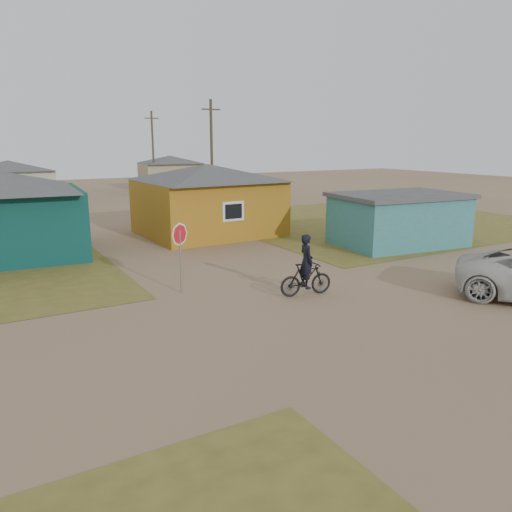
{
  "coord_description": "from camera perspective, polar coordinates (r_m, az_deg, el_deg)",
  "views": [
    {
      "loc": [
        -9.05,
        -11.37,
        5.15
      ],
      "look_at": [
        -0.76,
        3.0,
        1.3
      ],
      "focal_mm": 35.0,
      "sensor_mm": 36.0,
      "label": 1
    }
  ],
  "objects": [
    {
      "name": "house_yellow",
      "position": [
        28.05,
        -5.5,
        6.56
      ],
      "size": [
        7.72,
        6.76,
        3.9
      ],
      "color": "#9F6C18",
      "rests_on": "ground"
    },
    {
      "name": "grass_ne",
      "position": [
        33.93,
        13.31,
        3.99
      ],
      "size": [
        20.0,
        18.0,
        0.0
      ],
      "primitive_type": "cube",
      "color": "olive",
      "rests_on": "ground"
    },
    {
      "name": "house_pale_west",
      "position": [
        45.59,
        -26.3,
        7.59
      ],
      "size": [
        7.04,
        6.15,
        3.6
      ],
      "color": "#AEB69C",
      "rests_on": "ground"
    },
    {
      "name": "cyclist",
      "position": [
        16.95,
        5.75,
        -1.97
      ],
      "size": [
        1.93,
        0.84,
        2.12
      ],
      "color": "black",
      "rests_on": "ground"
    },
    {
      "name": "utility_pole_far",
      "position": [
        52.08,
        -11.68,
        11.68
      ],
      "size": [
        1.4,
        0.2,
        8.0
      ],
      "color": "#443A28",
      "rests_on": "ground"
    },
    {
      "name": "ground",
      "position": [
        15.41,
        8.1,
        -6.58
      ],
      "size": [
        120.0,
        120.0,
        0.0
      ],
      "primitive_type": "plane",
      "color": "#8D6F51"
    },
    {
      "name": "house_beige_east",
      "position": [
        54.89,
        -9.74,
        9.43
      ],
      "size": [
        6.95,
        6.05,
        3.6
      ],
      "color": "gray",
      "rests_on": "ground"
    },
    {
      "name": "utility_pole_near",
      "position": [
        36.83,
        -5.09,
        11.44
      ],
      "size": [
        1.4,
        0.2,
        8.0
      ],
      "color": "#443A28",
      "rests_on": "ground"
    },
    {
      "name": "stop_sign",
      "position": [
        17.1,
        -8.69,
        1.65
      ],
      "size": [
        0.8,
        0.14,
        2.46
      ],
      "color": "gray",
      "rests_on": "ground"
    },
    {
      "name": "shed_turquoise",
      "position": [
        26.04,
        15.96,
        4.08
      ],
      "size": [
        6.71,
        4.93,
        2.6
      ],
      "color": "teal",
      "rests_on": "ground"
    }
  ]
}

